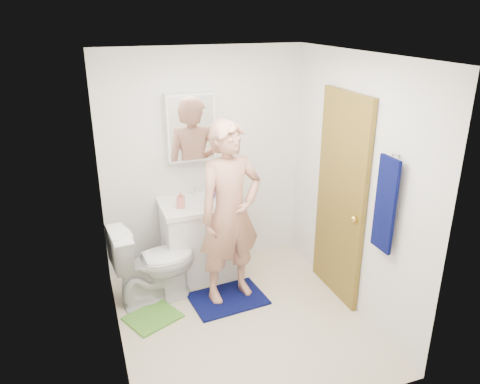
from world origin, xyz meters
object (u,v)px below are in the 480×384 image
towel (385,205)px  man (230,213)px  medicine_cabinet (190,127)px  toothbrush_cup (211,194)px  toilet (154,263)px  soap_dispenser (181,199)px  vanity_cabinet (200,241)px

towel → man: bearing=136.2°
medicine_cabinet → man: medicine_cabinet is taller
toothbrush_cup → towel: bearing=-56.9°
toilet → soap_dispenser: 0.68m
vanity_cabinet → towel: size_ratio=1.00×
vanity_cabinet → toilet: 0.62m
soap_dispenser → toilet: bearing=-144.9°
vanity_cabinet → toilet: toilet is taller
toilet → man: (0.72, -0.21, 0.51)m
vanity_cabinet → towel: towel is taller
soap_dispenser → vanity_cabinet: bearing=17.9°
towel → toothbrush_cup: towel is taller
towel → toilet: 2.25m
soap_dispenser → man: 0.59m
vanity_cabinet → medicine_cabinet: medicine_cabinet is taller
vanity_cabinet → toothbrush_cup: 0.53m
toilet → toothbrush_cup: toothbrush_cup is taller
toilet → toothbrush_cup: (0.70, 0.39, 0.49)m
medicine_cabinet → towel: 2.11m
towel → soap_dispenser: bearing=134.1°
vanity_cabinet → toilet: size_ratio=0.97×
toilet → man: size_ratio=0.46×
medicine_cabinet → toilet: medicine_cabinet is taller
man → soap_dispenser: bearing=117.7°
toilet → soap_dispenser: size_ratio=4.66×
medicine_cabinet → toothbrush_cup: (0.16, -0.14, -0.70)m
toothbrush_cup → toilet: bearing=-151.1°
towel → toothbrush_cup: bearing=123.1°
medicine_cabinet → man: size_ratio=0.39×
man → toilet: bearing=152.1°
medicine_cabinet → toilet: size_ratio=0.85×
vanity_cabinet → toothbrush_cup: bearing=26.9°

